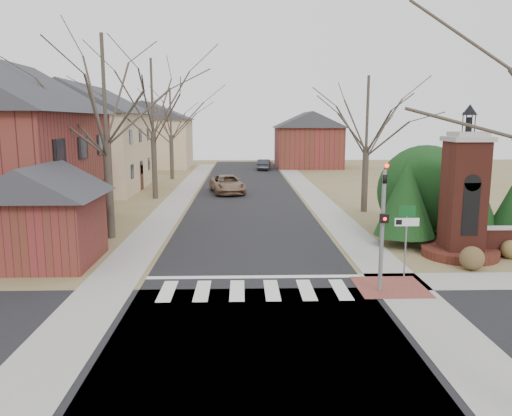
{
  "coord_description": "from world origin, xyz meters",
  "views": [
    {
      "loc": [
        -0.42,
        -15.67,
        5.77
      ],
      "look_at": [
        0.2,
        6.0,
        2.0
      ],
      "focal_mm": 35.0,
      "sensor_mm": 36.0,
      "label": 1
    }
  ],
  "objects_px": {
    "sign_post": "(406,227)",
    "brick_gate_monument": "(463,207)",
    "pickup_truck": "(227,184)",
    "traffic_signal_pole": "(383,218)",
    "distant_car": "(264,165)"
  },
  "relations": [
    {
      "from": "traffic_signal_pole",
      "to": "pickup_truck",
      "type": "xyz_separation_m",
      "value": [
        -5.9,
        24.02,
        -1.86
      ]
    },
    {
      "from": "distant_car",
      "to": "brick_gate_monument",
      "type": "bearing_deg",
      "value": 106.88
    },
    {
      "from": "traffic_signal_pole",
      "to": "distant_car",
      "type": "bearing_deg",
      "value": 92.68
    },
    {
      "from": "traffic_signal_pole",
      "to": "distant_car",
      "type": "xyz_separation_m",
      "value": [
        -2.05,
        43.79,
        -1.94
      ]
    },
    {
      "from": "traffic_signal_pole",
      "to": "distant_car",
      "type": "distance_m",
      "value": 43.88
    },
    {
      "from": "sign_post",
      "to": "brick_gate_monument",
      "type": "xyz_separation_m",
      "value": [
        3.41,
        3.01,
        0.22
      ]
    },
    {
      "from": "brick_gate_monument",
      "to": "pickup_truck",
      "type": "height_order",
      "value": "brick_gate_monument"
    },
    {
      "from": "distant_car",
      "to": "pickup_truck",
      "type": "bearing_deg",
      "value": 86.12
    },
    {
      "from": "sign_post",
      "to": "pickup_truck",
      "type": "relative_size",
      "value": 0.52
    },
    {
      "from": "pickup_truck",
      "to": "distant_car",
      "type": "distance_m",
      "value": 20.14
    },
    {
      "from": "traffic_signal_pole",
      "to": "pickup_truck",
      "type": "height_order",
      "value": "traffic_signal_pole"
    },
    {
      "from": "sign_post",
      "to": "pickup_truck",
      "type": "distance_m",
      "value": 23.76
    },
    {
      "from": "sign_post",
      "to": "distant_car",
      "type": "bearing_deg",
      "value": 94.51
    },
    {
      "from": "brick_gate_monument",
      "to": "pickup_truck",
      "type": "relative_size",
      "value": 1.23
    },
    {
      "from": "sign_post",
      "to": "brick_gate_monument",
      "type": "bearing_deg",
      "value": 41.42
    }
  ]
}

